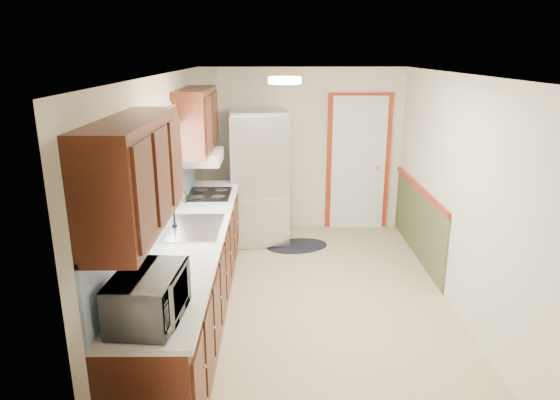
{
  "coord_description": "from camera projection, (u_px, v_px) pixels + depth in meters",
  "views": [
    {
      "loc": [
        -0.38,
        -4.84,
        2.61
      ],
      "look_at": [
        -0.34,
        0.06,
        1.15
      ],
      "focal_mm": 32.0,
      "sensor_mm": 36.0,
      "label": 1
    }
  ],
  "objects": [
    {
      "name": "room_shell",
      "position": [
        314.0,
        197.0,
        5.04
      ],
      "size": [
        3.2,
        5.2,
        2.52
      ],
      "color": "tan",
      "rests_on": "ground"
    },
    {
      "name": "kitchen_run",
      "position": [
        189.0,
        244.0,
        4.86
      ],
      "size": [
        0.63,
        4.0,
        2.2
      ],
      "color": "#3B180D",
      "rests_on": "ground"
    },
    {
      "name": "back_wall_trim",
      "position": [
        370.0,
        175.0,
        7.26
      ],
      "size": [
        1.12,
        2.3,
        2.08
      ],
      "color": "maroon",
      "rests_on": "ground"
    },
    {
      "name": "ceiling_fixture",
      "position": [
        285.0,
        80.0,
        4.51
      ],
      "size": [
        0.3,
        0.3,
        0.06
      ],
      "primitive_type": "cylinder",
      "color": "#FFD88C",
      "rests_on": "room_shell"
    },
    {
      "name": "microwave",
      "position": [
        148.0,
        292.0,
        3.18
      ],
      "size": [
        0.37,
        0.62,
        0.4
      ],
      "primitive_type": "imported",
      "rotation": [
        0.0,
        0.0,
        1.5
      ],
      "color": "white",
      "rests_on": "kitchen_run"
    },
    {
      "name": "refrigerator",
      "position": [
        259.0,
        177.0,
        6.95
      ],
      "size": [
        0.86,
        0.82,
        1.86
      ],
      "rotation": [
        0.0,
        0.0,
        0.14
      ],
      "color": "#B7B7BC",
      "rests_on": "ground"
    },
    {
      "name": "rug",
      "position": [
        297.0,
        246.0,
        6.96
      ],
      "size": [
        0.96,
        0.73,
        0.01
      ],
      "primitive_type": "ellipsoid",
      "rotation": [
        0.0,
        0.0,
        0.22
      ],
      "color": "black",
      "rests_on": "ground"
    },
    {
      "name": "cooktop",
      "position": [
        209.0,
        194.0,
        6.05
      ],
      "size": [
        0.51,
        0.61,
        0.02
      ],
      "primitive_type": "cube",
      "color": "black",
      "rests_on": "kitchen_run"
    }
  ]
}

